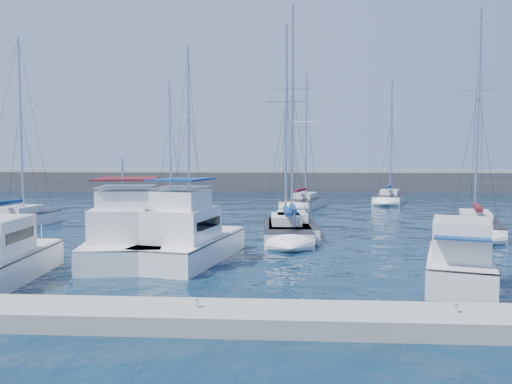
# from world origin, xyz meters

# --- Properties ---
(ground) EXTENTS (220.00, 220.00, 0.00)m
(ground) POSITION_xyz_m (0.00, 0.00, 0.00)
(ground) COLOR black
(ground) RESTS_ON ground
(breakwater) EXTENTS (160.00, 6.00, 4.45)m
(breakwater) POSITION_xyz_m (0.00, 52.00, 1.05)
(breakwater) COLOR #424244
(breakwater) RESTS_ON ground
(dock) EXTENTS (40.00, 2.20, 0.60)m
(dock) POSITION_xyz_m (0.00, -11.00, 0.30)
(dock) COLOR gray
(dock) RESTS_ON ground
(dock_cleat_centre) EXTENTS (0.16, 0.16, 0.25)m
(dock_cleat_centre) POSITION_xyz_m (0.00, -11.00, 0.72)
(dock_cleat_centre) COLOR silver
(dock_cleat_centre) RESTS_ON dock
(dock_cleat_near_stbd) EXTENTS (0.16, 0.16, 0.25)m
(dock_cleat_near_stbd) POSITION_xyz_m (8.00, -11.00, 0.72)
(dock_cleat_near_stbd) COLOR silver
(dock_cleat_near_stbd) RESTS_ON dock
(motor_yacht_port_outer) EXTENTS (2.99, 6.93, 3.20)m
(motor_yacht_port_outer) POSITION_xyz_m (-9.39, -5.84, 0.94)
(motor_yacht_port_outer) COLOR silver
(motor_yacht_port_outer) RESTS_ON ground
(motor_yacht_port_inner) EXTENTS (5.45, 10.09, 4.69)m
(motor_yacht_port_inner) POSITION_xyz_m (-5.45, -0.64, 1.13)
(motor_yacht_port_inner) COLOR white
(motor_yacht_port_inner) RESTS_ON ground
(motor_yacht_stbd_inner) EXTENTS (4.91, 8.75, 4.69)m
(motor_yacht_stbd_inner) POSITION_xyz_m (-2.22, -1.27, 1.13)
(motor_yacht_stbd_inner) COLOR white
(motor_yacht_stbd_inner) RESTS_ON ground
(motor_yacht_stbd_outer) EXTENTS (4.38, 7.04, 3.20)m
(motor_yacht_stbd_outer) POSITION_xyz_m (10.07, -5.12, 0.94)
(motor_yacht_stbd_outer) COLOR silver
(motor_yacht_stbd_outer) RESTS_ON ground
(sailboat_mid_a) EXTENTS (4.06, 7.34, 14.86)m
(sailboat_mid_a) POSITION_xyz_m (-17.99, 10.76, 0.54)
(sailboat_mid_a) COLOR white
(sailboat_mid_a) RESTS_ON ground
(sailboat_mid_b) EXTENTS (3.33, 7.52, 13.86)m
(sailboat_mid_b) POSITION_xyz_m (-4.61, 10.04, 0.52)
(sailboat_mid_b) COLOR silver
(sailboat_mid_b) RESTS_ON ground
(sailboat_mid_c) EXTENTS (3.39, 8.12, 14.38)m
(sailboat_mid_c) POSITION_xyz_m (2.75, 6.04, 0.52)
(sailboat_mid_c) COLOR white
(sailboat_mid_c) RESTS_ON ground
(sailboat_mid_d) EXTENTS (3.43, 7.72, 16.07)m
(sailboat_mid_d) POSITION_xyz_m (3.15, 7.65, 0.54)
(sailboat_mid_d) COLOR white
(sailboat_mid_d) RESTS_ON ground
(sailboat_mid_e) EXTENTS (5.26, 9.00, 16.09)m
(sailboat_mid_e) POSITION_xyz_m (15.93, 9.15, 0.54)
(sailboat_mid_e) COLOR white
(sailboat_mid_e) RESTS_ON ground
(sailboat_back_a) EXTENTS (3.36, 8.73, 14.68)m
(sailboat_back_a) POSITION_xyz_m (-11.15, 31.57, 0.52)
(sailboat_back_a) COLOR white
(sailboat_back_a) RESTS_ON ground
(sailboat_back_b) EXTENTS (5.30, 8.36, 14.59)m
(sailboat_back_b) POSITION_xyz_m (4.55, 26.75, 0.52)
(sailboat_back_b) COLOR silver
(sailboat_back_b) RESTS_ON ground
(sailboat_back_c) EXTENTS (5.15, 8.06, 14.79)m
(sailboat_back_c) POSITION_xyz_m (14.72, 32.81, 0.53)
(sailboat_back_c) COLOR white
(sailboat_back_c) RESTS_ON ground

